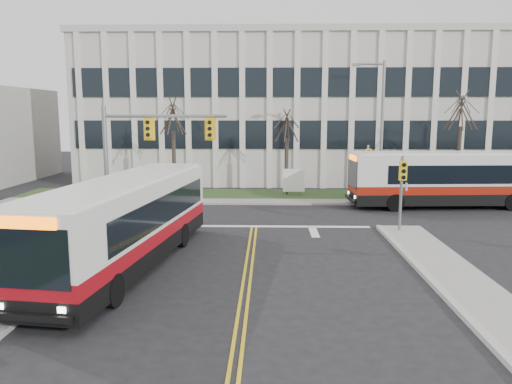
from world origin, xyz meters
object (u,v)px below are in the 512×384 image
object	(u,v)px
bus_main	(126,224)
newspaper_box_red	(77,251)
bus_cross	(453,180)
streetlight	(379,123)
directory_sign	(294,181)

from	to	relation	value
bus_main	newspaper_box_red	world-z (taller)	bus_main
bus_main	bus_cross	world-z (taller)	bus_cross
bus_cross	newspaper_box_red	world-z (taller)	bus_cross
streetlight	directory_sign	bearing A→B (deg)	166.77
bus_cross	directory_sign	bearing A→B (deg)	-113.31
streetlight	bus_main	bearing A→B (deg)	-130.23
directory_sign	streetlight	bearing A→B (deg)	-13.23
bus_main	bus_cross	distance (m)	21.21
bus_cross	newspaper_box_red	xyz separation A→B (m)	(-19.07, -12.31, -1.22)
bus_cross	newspaper_box_red	size ratio (longest dim) A/B	13.37
directory_sign	bus_cross	bearing A→B (deg)	-19.71
directory_sign	bus_cross	size ratio (longest dim) A/B	0.16
bus_main	newspaper_box_red	bearing A→B (deg)	174.66
streetlight	newspaper_box_red	world-z (taller)	streetlight
bus_main	bus_cross	size ratio (longest dim) A/B	0.98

